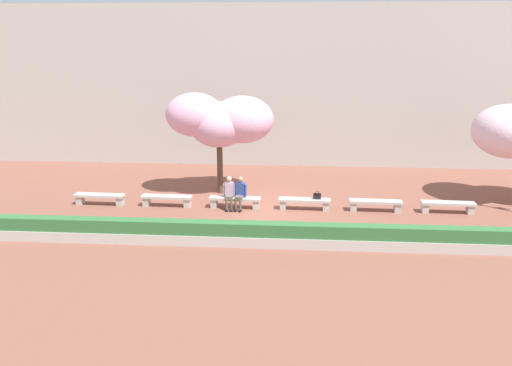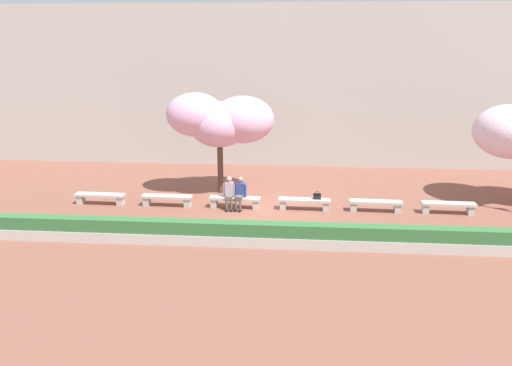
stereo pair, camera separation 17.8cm
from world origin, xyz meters
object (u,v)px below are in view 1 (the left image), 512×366
at_px(stone_bench_far_east, 448,205).
at_px(handbag, 317,196).
at_px(stone_bench_near_west, 167,199).
at_px(stone_bench_near_east, 304,202).
at_px(person_seated_right, 240,192).
at_px(person_seated_left, 229,192).
at_px(stone_bench_center, 235,201).
at_px(stone_bench_east_end, 375,204).
at_px(stone_bench_west_end, 100,197).
at_px(cherry_tree_main, 222,120).

xyz_separation_m(stone_bench_far_east, handbag, (-5.05, 0.01, 0.27)).
height_order(stone_bench_near_west, stone_bench_near_east, same).
relative_size(stone_bench_near_west, person_seated_right, 1.59).
bearing_deg(person_seated_left, stone_bench_near_east, 1.02).
relative_size(stone_bench_near_west, stone_bench_near_east, 1.00).
xyz_separation_m(stone_bench_far_east, person_seated_right, (-8.10, -0.05, 0.39)).
distance_m(person_seated_left, person_seated_right, 0.43).
xyz_separation_m(stone_bench_center, handbag, (3.26, 0.01, 0.27)).
bearing_deg(stone_bench_far_east, stone_bench_east_end, 180.00).
distance_m(stone_bench_west_end, stone_bench_far_east, 13.85).
xyz_separation_m(stone_bench_near_west, person_seated_right, (2.98, -0.05, 0.39)).
bearing_deg(stone_bench_east_end, stone_bench_near_east, 180.00).
bearing_deg(stone_bench_east_end, cherry_tree_main, 162.17).
xyz_separation_m(stone_bench_near_east, cherry_tree_main, (-3.53, 2.03, 2.90)).
bearing_deg(person_seated_right, cherry_tree_main, 115.10).
height_order(stone_bench_near_east, person_seated_left, person_seated_left).
xyz_separation_m(stone_bench_center, stone_bench_near_east, (2.77, 0.00, 0.00)).
bearing_deg(cherry_tree_main, person_seated_right, -64.90).
distance_m(stone_bench_center, stone_bench_near_east, 2.77).
bearing_deg(stone_bench_near_east, person_seated_left, -178.98).
height_order(stone_bench_near_west, person_seated_left, person_seated_left).
bearing_deg(stone_bench_near_east, handbag, 1.33).
distance_m(stone_bench_west_end, person_seated_left, 5.34).
height_order(stone_bench_center, stone_bench_far_east, same).
bearing_deg(stone_bench_far_east, stone_bench_west_end, 180.00).
xyz_separation_m(stone_bench_near_west, person_seated_left, (2.55, -0.05, 0.39)).
height_order(person_seated_right, handbag, person_seated_right).
relative_size(stone_bench_west_end, stone_bench_center, 1.00).
distance_m(stone_bench_west_end, cherry_tree_main, 5.95).
xyz_separation_m(stone_bench_east_end, person_seated_right, (-5.33, -0.05, 0.39)).
relative_size(stone_bench_near_west, stone_bench_far_east, 1.00).
bearing_deg(cherry_tree_main, stone_bench_east_end, -17.83).
distance_m(stone_bench_west_end, stone_bench_east_end, 11.08).
bearing_deg(cherry_tree_main, person_seated_left, -75.36).
height_order(stone_bench_west_end, stone_bench_near_west, same).
bearing_deg(stone_bench_near_west, person_seated_left, -1.20).
distance_m(handbag, cherry_tree_main, 5.21).
distance_m(stone_bench_near_east, person_seated_right, 2.59).
bearing_deg(person_seated_right, handbag, 1.20).
bearing_deg(handbag, stone_bench_west_end, -179.93).
height_order(handbag, cherry_tree_main, cherry_tree_main).
bearing_deg(stone_bench_far_east, person_seated_right, -179.63).
bearing_deg(person_seated_left, stone_bench_center, 13.72).
height_order(stone_bench_center, cherry_tree_main, cherry_tree_main).
bearing_deg(stone_bench_west_end, stone_bench_east_end, 0.00).
relative_size(stone_bench_east_end, stone_bench_far_east, 1.00).
distance_m(stone_bench_east_end, cherry_tree_main, 7.23).
xyz_separation_m(stone_bench_center, person_seated_left, (-0.22, -0.05, 0.39)).
distance_m(stone_bench_east_end, person_seated_right, 5.34).
bearing_deg(handbag, stone_bench_near_east, -178.67).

